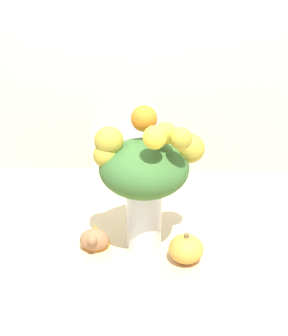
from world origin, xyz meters
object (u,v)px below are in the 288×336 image
dining_chair_near_window (121,176)px  pumpkin (186,249)px  flower_vase (144,174)px  turkey_figurine (95,237)px

dining_chair_near_window → pumpkin: bearing=-64.6°
flower_vase → turkey_figurine: flower_vase is taller
pumpkin → dining_chair_near_window: size_ratio=0.12×
pumpkin → dining_chair_near_window: (-0.33, 1.08, -0.28)m
flower_vase → dining_chair_near_window: (-0.18, 1.00, -0.52)m
turkey_figurine → dining_chair_near_window: dining_chair_near_window is taller
flower_vase → dining_chair_near_window: 1.14m
flower_vase → pumpkin: (0.15, -0.08, -0.24)m
flower_vase → pumpkin: flower_vase is taller
pumpkin → turkey_figurine: (-0.32, 0.07, -0.01)m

